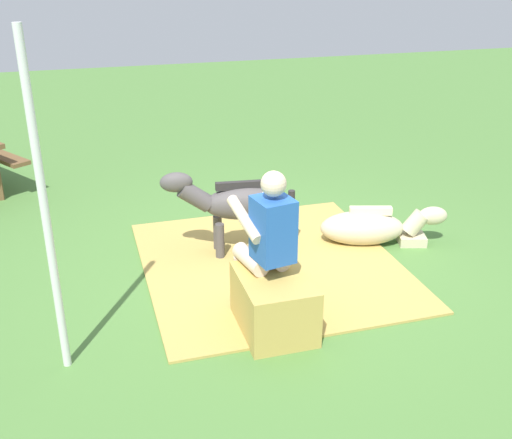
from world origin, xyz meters
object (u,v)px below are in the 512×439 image
hay_bale (274,303)px  pony_lying (371,227)px  tent_pole_left (45,214)px  pony_standing (237,204)px  person_seated (266,239)px

hay_bale → pony_lying: (1.25, -1.49, -0.05)m
hay_bale → pony_lying: size_ratio=0.54×
tent_pole_left → pony_lying: bearing=-68.0°
pony_standing → pony_lying: pony_standing is taller
pony_lying → tent_pole_left: bearing=112.0°
person_seated → pony_lying: 1.94m
hay_bale → pony_standing: pony_standing is taller
pony_standing → person_seated: bearing=175.9°
hay_bale → person_seated: (0.16, 0.02, 0.51)m
person_seated → pony_standing: size_ratio=1.01×
pony_standing → pony_lying: 1.48m
pony_standing → tent_pole_left: bearing=130.1°
person_seated → pony_standing: 1.29m
pony_lying → tent_pole_left: (-1.27, 3.14, 1.05)m
hay_bale → pony_lying: hay_bale is taller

